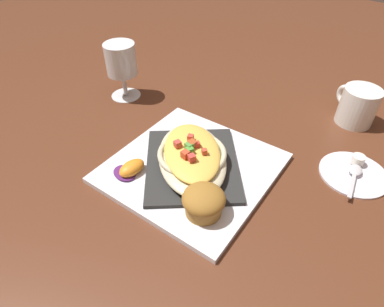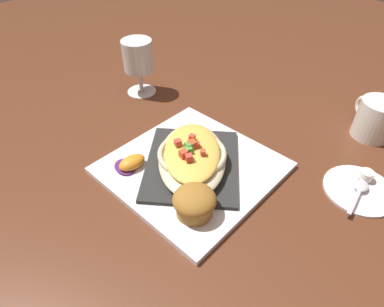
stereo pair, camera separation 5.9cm
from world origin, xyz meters
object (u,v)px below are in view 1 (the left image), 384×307
object	(u,v)px
creamer_cup_0	(358,159)
creamer_saucer	(354,173)
spoon	(355,172)
muffin	(204,201)
coffee_mug	(357,108)
gratin_dish	(192,155)
orange_garnish	(130,169)
stemmed_glass	(121,63)
square_plate	(192,168)

from	to	relation	value
creamer_cup_0	creamer_saucer	bearing A→B (deg)	-168.75
spoon	creamer_saucer	bearing A→B (deg)	11.25
muffin	coffee_mug	bearing A→B (deg)	-12.69
gratin_dish	orange_garnish	size ratio (longest dim) A/B	3.90
coffee_mug	stemmed_glass	bearing A→B (deg)	117.50
muffin	coffee_mug	world-z (taller)	coffee_mug
muffin	creamer_saucer	bearing A→B (deg)	-31.99
gratin_dish	stemmed_glass	xyz separation A→B (m)	(0.10, 0.30, 0.05)
square_plate	creamer_cup_0	bearing A→B (deg)	-48.63
muffin	coffee_mug	size ratio (longest dim) A/B	0.69
square_plate	creamer_cup_0	size ratio (longest dim) A/B	11.73
coffee_mug	orange_garnish	bearing A→B (deg)	149.93
gratin_dish	orange_garnish	xyz separation A→B (m)	(-0.09, 0.07, -0.02)
gratin_dish	muffin	size ratio (longest dim) A/B	3.32
spoon	muffin	bearing A→B (deg)	147.13
stemmed_glass	gratin_dish	bearing A→B (deg)	-109.00
orange_garnish	coffee_mug	xyz separation A→B (m)	(0.43, -0.25, 0.02)
gratin_dish	coffee_mug	size ratio (longest dim) A/B	2.28
coffee_mug	creamer_saucer	world-z (taller)	coffee_mug
orange_garnish	spoon	xyz separation A→B (m)	(0.26, -0.31, -0.01)
muffin	gratin_dish	bearing A→B (deg)	48.97
creamer_cup_0	muffin	bearing A→B (deg)	151.45
muffin	spoon	xyz separation A→B (m)	(0.24, -0.16, -0.02)
stemmed_glass	creamer_saucer	size ratio (longest dim) A/B	1.08
coffee_mug	spoon	xyz separation A→B (m)	(-0.18, -0.06, -0.02)
stemmed_glass	creamer_cup_0	xyz separation A→B (m)	(0.10, -0.53, -0.07)
square_plate	creamer_saucer	size ratio (longest dim) A/B	2.28
coffee_mug	creamer_cup_0	bearing A→B (deg)	-158.30
gratin_dish	orange_garnish	bearing A→B (deg)	139.10
square_plate	creamer_saucer	world-z (taller)	square_plate
coffee_mug	square_plate	bearing A→B (deg)	153.02
orange_garnish	coffee_mug	size ratio (longest dim) A/B	0.59
square_plate	muffin	world-z (taller)	muffin
creamer_cup_0	gratin_dish	bearing A→B (deg)	131.39
gratin_dish	muffin	distance (m)	0.11
stemmed_glass	creamer_saucer	distance (m)	0.55
gratin_dish	orange_garnish	world-z (taller)	gratin_dish
muffin	orange_garnish	world-z (taller)	muffin
orange_garnish	coffee_mug	distance (m)	0.50
muffin	stemmed_glass	xyz separation A→B (m)	(0.17, 0.38, 0.05)
muffin	orange_garnish	bearing A→B (deg)	94.82
square_plate	gratin_dish	world-z (taller)	gratin_dish
muffin	spoon	world-z (taller)	muffin
stemmed_glass	spoon	size ratio (longest dim) A/B	1.43
muffin	creamer_cup_0	xyz separation A→B (m)	(0.28, -0.15, -0.02)
gratin_dish	stemmed_glass	size ratio (longest dim) A/B	1.72
coffee_mug	stemmed_glass	world-z (taller)	stemmed_glass
muffin	creamer_saucer	distance (m)	0.30
stemmed_glass	spoon	bearing A→B (deg)	-82.51
square_plate	coffee_mug	distance (m)	0.39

